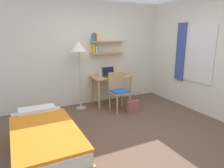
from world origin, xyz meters
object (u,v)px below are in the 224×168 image
at_px(desk, 111,81).
at_px(water_bottle, 100,73).
at_px(bed, 45,142).
at_px(handbag, 133,106).
at_px(standing_lamp, 79,50).
at_px(book_stack, 121,74).
at_px(desk_chair, 118,90).
at_px(laptop, 109,74).

bearing_deg(desk, water_bottle, -172.55).
distance_m(bed, handbag, 2.34).
bearing_deg(standing_lamp, book_stack, 1.96).
xyz_separation_m(desk_chair, book_stack, (0.37, 0.52, 0.26)).
height_order(laptop, handbag, laptop).
bearing_deg(bed, desk_chair, 32.82).
relative_size(water_bottle, handbag, 0.46).
xyz_separation_m(book_stack, handbag, (-0.14, -0.82, -0.61)).
bearing_deg(laptop, desk_chair, -90.22).
relative_size(laptop, water_bottle, 1.69).
xyz_separation_m(laptop, book_stack, (0.37, -0.00, -0.03)).
bearing_deg(handbag, desk_chair, 127.34).
xyz_separation_m(desk_chair, standing_lamp, (-0.79, 0.48, 0.92)).
relative_size(standing_lamp, book_stack, 7.24).
distance_m(standing_lamp, laptop, 1.01).
height_order(desk, water_bottle, water_bottle).
xyz_separation_m(desk, water_bottle, (-0.32, -0.04, 0.24)).
distance_m(standing_lamp, water_bottle, 0.79).
relative_size(desk, laptop, 2.95).
xyz_separation_m(desk, handbag, (0.18, -0.81, -0.44)).
relative_size(book_stack, handbag, 0.52).
xyz_separation_m(bed, water_bottle, (1.65, 1.70, 0.59)).
distance_m(bed, water_bottle, 2.44).
bearing_deg(water_bottle, book_stack, 5.36).
xyz_separation_m(standing_lamp, book_stack, (1.16, 0.04, -0.66)).
bearing_deg(water_bottle, handbag, -57.20).
bearing_deg(standing_lamp, desk, 1.49).
bearing_deg(handbag, bed, -156.51).
height_order(bed, handbag, bed).
distance_m(desk, desk_chair, 0.52).
bearing_deg(bed, desk, 41.45).
bearing_deg(handbag, water_bottle, 122.80).
xyz_separation_m(laptop, water_bottle, (-0.26, -0.06, 0.04)).
bearing_deg(desk_chair, laptop, 89.78).
bearing_deg(water_bottle, standing_lamp, 177.88).
height_order(standing_lamp, water_bottle, standing_lamp).
relative_size(standing_lamp, water_bottle, 8.19).
xyz_separation_m(bed, desk, (1.97, 1.74, 0.35)).
bearing_deg(water_bottle, desk, 7.45).
relative_size(bed, desk_chair, 2.05).
bearing_deg(handbag, laptop, 105.44).
height_order(desk, standing_lamp, standing_lamp).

